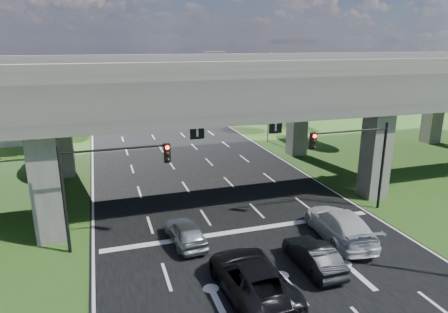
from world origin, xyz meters
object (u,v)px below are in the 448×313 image
signal_right (357,152)px  car_white (339,225)px  car_trailing (252,278)px  signal_left (105,176)px  streetlight_beyond (223,78)px  streetlight_far (266,90)px  car_silver (185,232)px  car_dark (314,256)px

signal_right → car_white: size_ratio=1.01×
car_trailing → signal_left: bearing=-49.1°
car_white → car_trailing: bearing=33.5°
signal_right → streetlight_beyond: 36.17m
streetlight_far → signal_right: bearing=-96.5°
signal_left → signal_right: bearing=0.0°
car_silver → car_trailing: (1.83, -5.53, 0.12)m
streetlight_far → streetlight_beyond: same height
streetlight_beyond → car_silver: 39.85m
signal_right → car_dark: bearing=-138.0°
signal_right → signal_left: (-15.65, 0.00, 0.00)m
signal_left → car_white: signal_left is taller
signal_right → car_white: bearing=-134.3°
streetlight_beyond → car_dark: streetlight_beyond is taller
car_silver → car_white: bearing=160.9°
streetlight_beyond → car_silver: streetlight_beyond is taller
streetlight_far → car_dark: 27.29m
car_silver → car_white: 8.87m
streetlight_beyond → car_trailing: 44.48m
streetlight_far → car_dark: size_ratio=2.40×
signal_left → streetlight_far: size_ratio=0.60×
signal_left → car_trailing: bearing=-47.8°
signal_left → streetlight_beyond: streetlight_beyond is taller
car_dark → car_white: 3.85m
streetlight_far → streetlight_beyond: size_ratio=1.00×
car_silver → car_dark: 7.16m
signal_right → streetlight_beyond: size_ratio=0.60×
car_silver → car_dark: car_silver is taller
car_white → car_trailing: size_ratio=1.00×
streetlight_beyond → car_trailing: size_ratio=1.69×
streetlight_beyond → car_white: 39.78m
car_silver → car_trailing: size_ratio=0.69×
signal_left → car_white: (12.66, -3.06, -3.30)m
car_dark → car_white: (3.04, 2.37, 0.17)m
signal_left → car_dark: signal_left is taller
car_dark → streetlight_far: bearing=-108.7°
signal_left → car_trailing: signal_left is taller
signal_right → signal_left: bearing=180.0°
streetlight_far → car_silver: 25.69m
signal_right → car_dark: 8.82m
signal_right → streetlight_far: streetlight_far is taller
streetlight_far → streetlight_beyond: bearing=90.0°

